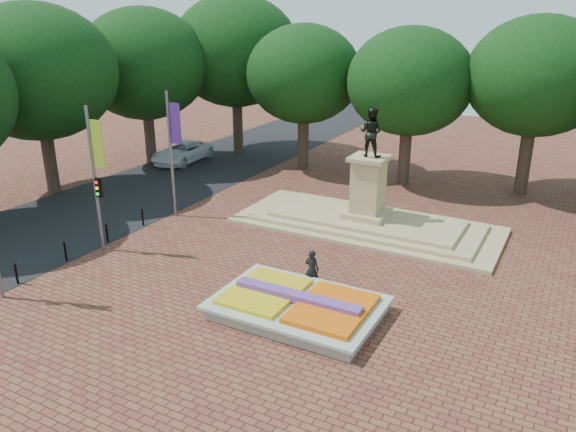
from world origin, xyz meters
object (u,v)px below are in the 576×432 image
Objects in this scene: flower_bed at (298,306)px; pedestrian at (312,269)px; monument at (367,211)px; van at (182,152)px.

pedestrian reaches higher than flower_bed.
monument is at bearing -86.61° from pedestrian.
pedestrian is at bearing 102.84° from flower_bed.
monument is at bearing -22.92° from van.
van is 22.68m from pedestrian.
flower_bed is 2.37m from pedestrian.
van is (-18.39, 16.23, 0.39)m from flower_bed.
monument is 8.23× the size of pedestrian.
pedestrian is (17.87, -13.97, 0.08)m from van.
van reaches higher than flower_bed.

